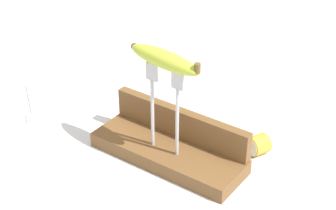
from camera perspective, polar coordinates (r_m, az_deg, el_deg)
name	(u,v)px	position (r m, az deg, el deg)	size (l,w,h in m)	color
ground_plane	(168,159)	(1.16, 0.00, -5.61)	(3.00, 3.00, 0.00)	silver
wooden_board	(168,153)	(1.15, 0.00, -4.97)	(0.33, 0.12, 0.03)	brown
board_backstop	(181,123)	(1.15, 1.37, -1.90)	(0.32, 0.02, 0.06)	brown
fork_stand_center	(165,102)	(1.07, -0.35, 0.29)	(0.09, 0.01, 0.19)	#B2B2B7
banana_raised_center	(164,59)	(1.02, -0.37, 4.75)	(0.17, 0.06, 0.04)	#B2C138
fork_fallen_near	(30,108)	(1.36, -14.07, -0.28)	(0.15, 0.12, 0.01)	#B2B2B7
banana_chunk_near	(258,145)	(1.18, 9.29, -4.09)	(0.05, 0.05, 0.04)	gold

